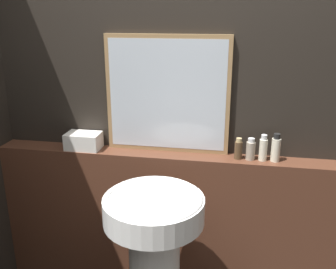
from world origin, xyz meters
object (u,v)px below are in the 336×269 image
(shampoo_bottle, at_px, (238,149))
(lotion_bottle, at_px, (263,149))
(body_wash_bottle, at_px, (276,149))
(conditioner_bottle, at_px, (251,150))
(pedestal_sink, at_px, (154,254))
(mirror, at_px, (167,95))
(towel_stack, at_px, (84,141))

(shampoo_bottle, distance_m, lotion_bottle, 0.14)
(body_wash_bottle, bearing_deg, conditioner_bottle, 180.00)
(lotion_bottle, relative_size, body_wash_bottle, 0.94)
(pedestal_sink, distance_m, conditioner_bottle, 0.81)
(pedestal_sink, distance_m, body_wash_bottle, 0.91)
(mirror, xyz_separation_m, body_wash_bottle, (0.65, -0.06, -0.28))
(conditioner_bottle, bearing_deg, pedestal_sink, -134.73)
(shampoo_bottle, bearing_deg, mirror, 172.06)
(mirror, bearing_deg, body_wash_bottle, -5.37)
(pedestal_sink, relative_size, mirror, 1.23)
(shampoo_bottle, distance_m, body_wash_bottle, 0.21)
(towel_stack, bearing_deg, conditioner_bottle, 0.00)
(towel_stack, xyz_separation_m, body_wash_bottle, (1.18, 0.00, 0.03))
(towel_stack, relative_size, lotion_bottle, 1.37)
(towel_stack, bearing_deg, mirror, 6.61)
(pedestal_sink, bearing_deg, lotion_bottle, 41.31)
(shampoo_bottle, height_order, body_wash_bottle, body_wash_bottle)
(body_wash_bottle, bearing_deg, pedestal_sink, -142.08)
(towel_stack, distance_m, conditioner_bottle, 1.04)
(pedestal_sink, relative_size, conditioner_bottle, 7.00)
(mirror, bearing_deg, shampoo_bottle, -7.94)
(lotion_bottle, bearing_deg, towel_stack, -180.00)
(pedestal_sink, relative_size, body_wash_bottle, 5.49)
(shampoo_bottle, xyz_separation_m, body_wash_bottle, (0.21, -0.00, 0.02))
(pedestal_sink, xyz_separation_m, body_wash_bottle, (0.62, 0.48, 0.45))
(towel_stack, height_order, conditioner_bottle, conditioner_bottle)
(lotion_bottle, xyz_separation_m, body_wash_bottle, (0.07, -0.00, 0.01))
(body_wash_bottle, bearing_deg, mirror, 174.63)
(mirror, distance_m, body_wash_bottle, 0.71)
(pedestal_sink, distance_m, shampoo_bottle, 0.77)
(pedestal_sink, distance_m, lotion_bottle, 0.86)
(lotion_bottle, height_order, body_wash_bottle, body_wash_bottle)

